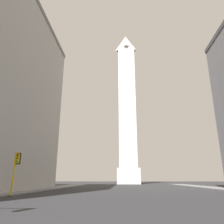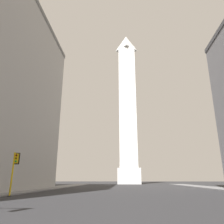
# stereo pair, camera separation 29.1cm
# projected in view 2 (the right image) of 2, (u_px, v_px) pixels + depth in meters

# --- Properties ---
(sidewalk_left) EXTENTS (5.00, 108.08, 0.15)m
(sidewalk_left) POSITION_uv_depth(u_px,v_px,m) (16.00, 192.00, 31.38)
(sidewalk_left) COLOR slate
(sidewalk_left) RESTS_ON ground_plane
(obelisk) EXTENTS (8.97, 8.97, 67.75)m
(obelisk) POSITION_uv_depth(u_px,v_px,m) (128.00, 106.00, 94.95)
(obelisk) COLOR silver
(obelisk) RESTS_ON ground_plane
(traffic_light_mid_left) EXTENTS (0.76, 0.52, 4.83)m
(traffic_light_mid_left) POSITION_uv_depth(u_px,v_px,m) (14.00, 167.00, 25.06)
(traffic_light_mid_left) COLOR yellow
(traffic_light_mid_left) RESTS_ON ground_plane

